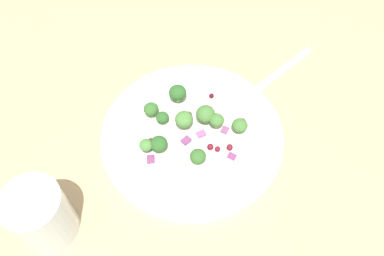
{
  "coord_description": "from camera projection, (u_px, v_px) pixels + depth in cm",
  "views": [
    {
      "loc": [
        -24.46,
        -15.33,
        51.96
      ],
      "look_at": [
        2.88,
        1.34,
        2.7
      ],
      "focal_mm": 37.53,
      "sensor_mm": 36.0,
      "label": 1
    }
  ],
  "objects": [
    {
      "name": "broccoli_floret_3",
      "position": [
        162.0,
        118.0,
        0.6
      ],
      "size": [
        1.97,
        1.97,
        2.0
      ],
      "color": "#9EC684",
      "rests_on": "plate"
    },
    {
      "name": "broccoli_floret_0",
      "position": [
        240.0,
        126.0,
        0.59
      ],
      "size": [
        2.33,
        2.33,
        2.36
      ],
      "color": "#8EB77A",
      "rests_on": "plate"
    },
    {
      "name": "ground_plane",
      "position": [
        190.0,
        159.0,
        0.6
      ],
      "size": [
        180.0,
        180.0,
        2.0
      ],
      "primitive_type": "cube",
      "color": "tan"
    },
    {
      "name": "onion_bit_5",
      "position": [
        200.0,
        134.0,
        0.59
      ],
      "size": [
        1.67,
        1.57,
        0.36
      ],
      "primitive_type": "cube",
      "rotation": [
        0.0,
        0.0,
        0.99
      ],
      "color": "#A35B93",
      "rests_on": "plate"
    },
    {
      "name": "cranberry_2",
      "position": [
        210.0,
        147.0,
        0.58
      ],
      "size": [
        0.94,
        0.94,
        0.94
      ],
      "primitive_type": "sphere",
      "color": "maroon",
      "rests_on": "plate"
    },
    {
      "name": "cranberry_5",
      "position": [
        218.0,
        149.0,
        0.58
      ],
      "size": [
        0.82,
        0.82,
        0.82
      ],
      "primitive_type": "sphere",
      "color": "maroon",
      "rests_on": "plate"
    },
    {
      "name": "plate",
      "position": [
        192.0,
        135.0,
        0.6
      ],
      "size": [
        27.34,
        27.34,
        1.7
      ],
      "color": "white",
      "rests_on": "ground_plane"
    },
    {
      "name": "dressing_pool",
      "position": [
        192.0,
        133.0,
        0.6
      ],
      "size": [
        15.86,
        15.86,
        0.2
      ],
      "primitive_type": "cylinder",
      "color": "white",
      "rests_on": "plate"
    },
    {
      "name": "onion_bit_1",
      "position": [
        186.0,
        140.0,
        0.59
      ],
      "size": [
        1.55,
        1.35,
        0.35
      ],
      "primitive_type": "cube",
      "rotation": [
        0.0,
        0.0,
        1.31
      ],
      "color": "#843D75",
      "rests_on": "plate"
    },
    {
      "name": "cranberry_6",
      "position": [
        243.0,
        121.0,
        0.6
      ],
      "size": [
        0.95,
        0.95,
        0.95
      ],
      "primitive_type": "sphere",
      "color": "#4C0A14",
      "rests_on": "plate"
    },
    {
      "name": "cranberry_3",
      "position": [
        151.0,
        141.0,
        0.58
      ],
      "size": [
        0.98,
        0.98,
        0.98
      ],
      "primitive_type": "sphere",
      "color": "maroon",
      "rests_on": "plate"
    },
    {
      "name": "water_glass",
      "position": [
        41.0,
        215.0,
        0.49
      ],
      "size": [
        7.36,
        7.36,
        9.27
      ],
      "primitive_type": "cylinder",
      "color": "silver",
      "rests_on": "ground_plane"
    },
    {
      "name": "broccoli_floret_4",
      "position": [
        184.0,
        119.0,
        0.59
      ],
      "size": [
        2.67,
        2.67,
        2.71
      ],
      "color": "#9EC684",
      "rests_on": "plate"
    },
    {
      "name": "onion_bit_0",
      "position": [
        151.0,
        159.0,
        0.57
      ],
      "size": [
        1.7,
        1.67,
        0.39
      ],
      "primitive_type": "cube",
      "rotation": [
        0.0,
        0.0,
        2.22
      ],
      "color": "#843D75",
      "rests_on": "plate"
    },
    {
      "name": "fork",
      "position": [
        270.0,
        79.0,
        0.67
      ],
      "size": [
        18.31,
        7.17,
        0.5
      ],
      "color": "silver",
      "rests_on": "ground_plane"
    },
    {
      "name": "broccoli_floret_2",
      "position": [
        159.0,
        144.0,
        0.57
      ],
      "size": [
        2.52,
        2.52,
        2.55
      ],
      "color": "#ADD18E",
      "rests_on": "plate"
    },
    {
      "name": "broccoli_floret_5",
      "position": [
        198.0,
        156.0,
        0.56
      ],
      "size": [
        2.29,
        2.29,
        2.32
      ],
      "color": "#9EC684",
      "rests_on": "plate"
    },
    {
      "name": "broccoli_floret_1",
      "position": [
        178.0,
        93.0,
        0.62
      ],
      "size": [
        2.74,
        2.74,
        2.77
      ],
      "color": "#9EC684",
      "rests_on": "plate"
    },
    {
      "name": "onion_bit_4",
      "position": [
        148.0,
        146.0,
        0.58
      ],
      "size": [
        1.05,
        1.09,
        0.54
      ],
      "primitive_type": "cube",
      "rotation": [
        0.0,
        0.0,
        0.29
      ],
      "color": "#A35B93",
      "rests_on": "plate"
    },
    {
      "name": "broccoli_floret_9",
      "position": [
        151.0,
        109.0,
        0.6
      ],
      "size": [
        2.28,
        2.28,
        2.31
      ],
      "color": "#9EC684",
      "rests_on": "plate"
    },
    {
      "name": "broccoli_floret_7",
      "position": [
        146.0,
        145.0,
        0.57
      ],
      "size": [
        1.94,
        1.94,
        1.96
      ],
      "color": "#ADD18E",
      "rests_on": "plate"
    },
    {
      "name": "onion_bit_3",
      "position": [
        225.0,
        130.0,
        0.6
      ],
      "size": [
        1.3,
        1.1,
        0.33
      ],
      "primitive_type": "cube",
      "rotation": [
        0.0,
        0.0,
        1.65
      ],
      "color": "#934C84",
      "rests_on": "plate"
    },
    {
      "name": "cranberry_0",
      "position": [
        230.0,
        147.0,
        0.58
      ],
      "size": [
        0.92,
        0.92,
        0.92
      ],
      "primitive_type": "sphere",
      "color": "maroon",
      "rests_on": "plate"
    },
    {
      "name": "broccoli_floret_8",
      "position": [
        217.0,
        120.0,
        0.59
      ],
      "size": [
        2.17,
        2.17,
        2.2
      ],
      "color": "#ADD18E",
      "rests_on": "plate"
    },
    {
      "name": "broccoli_floret_6",
      "position": [
        206.0,
        114.0,
        0.59
      ],
      "size": [
        2.86,
        2.86,
        2.9
      ],
      "color": "#9EC684",
      "rests_on": "plate"
    },
    {
      "name": "cranberry_4",
      "position": [
        189.0,
        114.0,
        0.61
      ],
      "size": [
        0.92,
        0.92,
        0.92
      ],
      "primitive_type": "sphere",
      "color": "maroon",
      "rests_on": "plate"
    },
    {
      "name": "onion_bit_2",
      "position": [
        232.0,
        157.0,
        0.58
      ],
      "size": [
        1.01,
        1.22,
        0.44
      ],
      "primitive_type": "cube",
      "rotation": [
        0.0,
        0.0,
        1.6
      ],
      "color": "#843D75",
      "rests_on": "plate"
    },
    {
      "name": "cranberry_1",
      "position": [
        211.0,
        96.0,
        0.63
      ],
      "size": [
        0.78,
        0.78,
        0.78
      ],
      "primitive_type": "sphere",
      "color": "#4C0A14",
      "rests_on": "plate"
    }
  ]
}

